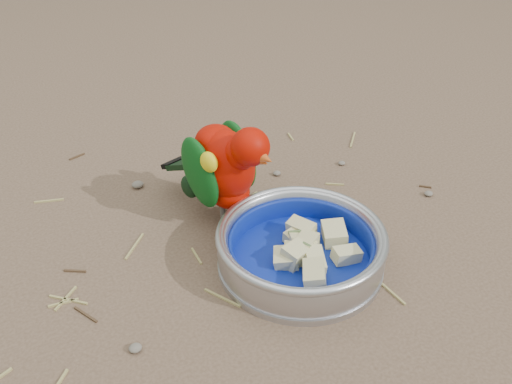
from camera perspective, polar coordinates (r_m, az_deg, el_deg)
name	(u,v)px	position (r m, az deg, el deg)	size (l,w,h in m)	color
ground	(259,272)	(0.83, 0.32, -8.00)	(60.00, 60.00, 0.00)	brown
food_bowl	(300,261)	(0.84, 4.43, -6.92)	(0.24, 0.24, 0.02)	#B2B2BA
bowl_wall	(301,245)	(0.82, 4.52, -5.32)	(0.24, 0.24, 0.04)	#B2B2BA
fruit_wedges	(301,249)	(0.82, 4.50, -5.70)	(0.14, 0.14, 0.03)	beige
lory_parrot	(226,173)	(0.88, -3.04, 1.87)	(0.10, 0.22, 0.18)	#B00C00
ground_debris	(247,253)	(0.86, -0.90, -6.10)	(0.90, 0.80, 0.01)	tan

